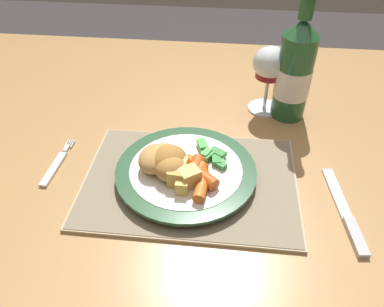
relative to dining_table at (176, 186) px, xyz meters
The scene contains 11 objects.
dining_table is the anchor object (origin of this frame).
placemat 0.11m from the dining_table, 59.79° to the right, with size 0.36×0.26×0.01m.
dinner_plate 0.11m from the dining_table, 62.80° to the right, with size 0.24×0.24×0.02m.
breaded_croquettes 0.14m from the dining_table, 97.10° to the right, with size 0.09×0.10×0.04m.
green_beans_pile 0.13m from the dining_table, 20.37° to the right, with size 0.06×0.07×0.02m.
glazed_carrots 0.15m from the dining_table, 55.62° to the right, with size 0.06×0.10×0.02m.
fork 0.23m from the dining_table, 167.11° to the right, with size 0.02×0.13×0.01m.
table_knife 0.32m from the dining_table, 21.73° to the right, with size 0.04×0.19×0.01m.
wine_glass 0.31m from the dining_table, 46.84° to the left, with size 0.07×0.07×0.14m.
bottle 0.33m from the dining_table, 37.33° to the left, with size 0.07×0.07×0.29m.
roast_potatoes 0.15m from the dining_table, 74.07° to the right, with size 0.06×0.07×0.03m.
Camera 1 is at (0.09, -0.52, 1.19)m, focal length 35.00 mm.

